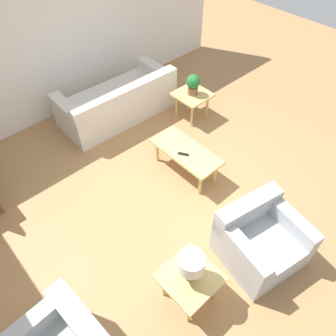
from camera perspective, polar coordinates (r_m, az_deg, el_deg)
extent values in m
plane|color=#A87A4C|center=(4.85, 2.06, -4.95)|extent=(14.00, 14.00, 0.00)
cube|color=white|center=(6.10, -19.39, 20.60)|extent=(0.12, 7.20, 2.70)
cube|color=silver|center=(6.20, -8.82, 10.90)|extent=(1.01, 2.11, 0.45)
cube|color=silver|center=(5.72, -7.09, 12.41)|extent=(0.26, 2.09, 0.31)
cube|color=silver|center=(6.47, -2.03, 16.58)|extent=(0.95, 0.23, 0.20)
cube|color=silver|center=(5.68, -17.10, 9.61)|extent=(0.95, 0.23, 0.20)
cube|color=#A8ADB2|center=(4.28, 15.78, -13.06)|extent=(1.01, 1.05, 0.43)
cube|color=#A8ADB2|center=(4.08, 13.77, -7.09)|extent=(0.37, 0.92, 0.33)
cube|color=#A8ADB2|center=(3.84, 12.66, -13.36)|extent=(0.87, 0.32, 0.22)
cube|color=#A8ADB2|center=(4.22, 20.33, -8.26)|extent=(0.87, 0.32, 0.22)
cube|color=#A8ADB2|center=(3.66, -22.51, -23.85)|extent=(0.21, 0.86, 0.22)
cube|color=tan|center=(4.89, 3.15, 2.91)|extent=(1.12, 0.50, 0.04)
cylinder|color=tan|center=(4.93, 8.24, -0.86)|extent=(0.05, 0.05, 0.40)
cylinder|color=tan|center=(5.37, 0.75, 4.59)|extent=(0.05, 0.05, 0.40)
cylinder|color=tan|center=(4.75, 5.63, -2.83)|extent=(0.05, 0.05, 0.40)
cylinder|color=tan|center=(5.21, -1.87, 2.96)|extent=(0.05, 0.05, 0.40)
cube|color=tan|center=(5.96, 4.28, 12.63)|extent=(0.58, 0.58, 0.04)
cylinder|color=tan|center=(6.12, 6.83, 10.60)|extent=(0.04, 0.04, 0.46)
cylinder|color=tan|center=(6.33, 4.13, 12.21)|extent=(0.04, 0.04, 0.46)
cylinder|color=tan|center=(5.87, 4.17, 9.11)|extent=(0.04, 0.04, 0.46)
cylinder|color=tan|center=(6.09, 1.46, 10.81)|extent=(0.04, 0.04, 0.46)
cube|color=tan|center=(3.67, 3.84, -18.43)|extent=(0.58, 0.58, 0.04)
cylinder|color=tan|center=(3.92, 8.02, -19.97)|extent=(0.04, 0.04, 0.46)
cylinder|color=tan|center=(4.02, 3.64, -16.27)|extent=(0.04, 0.04, 0.46)
cylinder|color=tan|center=(3.79, 3.66, -23.86)|extent=(0.04, 0.04, 0.46)
cylinder|color=tan|center=(3.90, -0.75, -19.83)|extent=(0.04, 0.04, 0.46)
cylinder|color=brown|center=(5.91, 4.33, 13.35)|extent=(0.18, 0.18, 0.14)
sphere|color=#236B2D|center=(5.81, 4.42, 14.78)|extent=(0.24, 0.24, 0.24)
cylinder|color=#333333|center=(3.57, 3.93, -17.63)|extent=(0.12, 0.12, 0.20)
cylinder|color=white|center=(3.39, 4.11, -16.19)|extent=(0.27, 0.27, 0.19)
cube|color=black|center=(4.81, 2.69, 2.44)|extent=(0.16, 0.12, 0.02)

